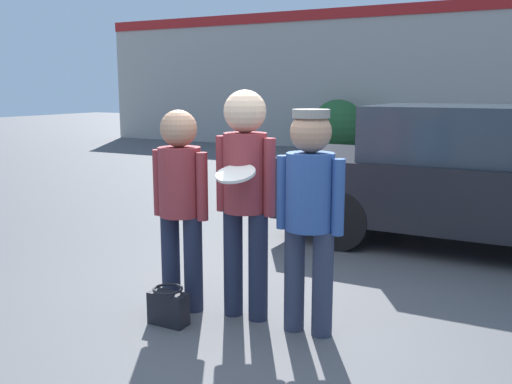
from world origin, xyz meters
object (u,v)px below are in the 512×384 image
(person_left, at_px, (180,194))
(person_right, at_px, (310,203))
(person_middle_with_frisbee, at_px, (245,185))
(shrub, at_px, (338,126))
(handbag, at_px, (168,307))
(parked_car_near, at_px, (481,177))

(person_left, distance_m, person_right, 1.08)
(person_left, height_order, person_middle_with_frisbee, person_middle_with_frisbee)
(shrub, distance_m, handbag, 12.10)
(person_middle_with_frisbee, distance_m, parked_car_near, 3.29)
(parked_car_near, bearing_deg, shrub, 119.31)
(shrub, bearing_deg, parked_car_near, -60.69)
(person_middle_with_frisbee, distance_m, person_right, 0.55)
(person_middle_with_frisbee, height_order, handbag, person_middle_with_frisbee)
(person_middle_with_frisbee, height_order, shrub, person_middle_with_frisbee)
(person_left, distance_m, shrub, 11.74)
(handbag, bearing_deg, person_left, 106.90)
(handbag, bearing_deg, person_middle_with_frisbee, 42.33)
(person_right, relative_size, handbag, 5.41)
(person_middle_with_frisbee, bearing_deg, person_left, -171.87)
(person_middle_with_frisbee, relative_size, shrub, 1.21)
(person_left, height_order, shrub, person_left)
(person_right, bearing_deg, handbag, -159.59)
(parked_car_near, distance_m, handbag, 3.89)
(parked_car_near, bearing_deg, person_left, -121.34)
(person_left, bearing_deg, person_middle_with_frisbee, 8.13)
(parked_car_near, relative_size, shrub, 3.00)
(person_left, xyz_separation_m, parked_car_near, (1.87, 3.08, -0.15))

